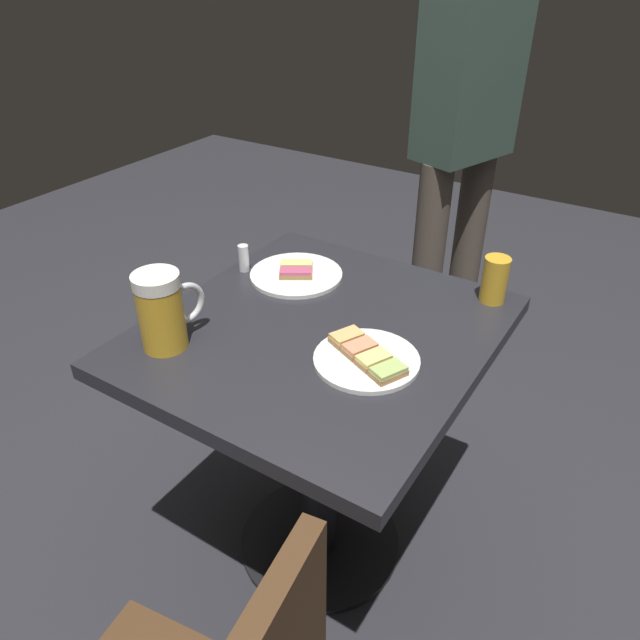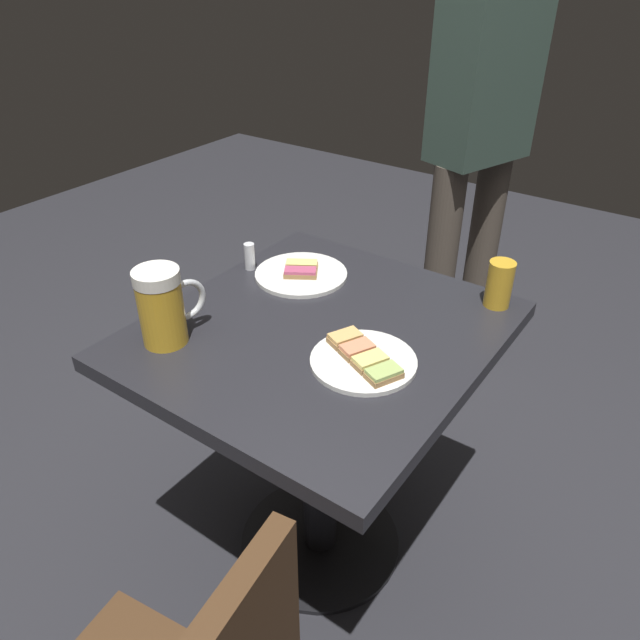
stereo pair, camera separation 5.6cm
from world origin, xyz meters
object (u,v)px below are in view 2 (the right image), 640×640
(patron_standing, at_px, (480,128))
(beer_glass_small, at_px, (499,284))
(plate_far, at_px, (301,273))
(plate_near, at_px, (363,359))
(salt_shaker, at_px, (250,256))
(beer_mug, at_px, (163,306))

(patron_standing, bearing_deg, beer_glass_small, 45.87)
(beer_glass_small, relative_size, patron_standing, 0.07)
(patron_standing, bearing_deg, plate_far, 10.95)
(plate_near, xyz_separation_m, salt_shaker, (0.18, 0.45, 0.02))
(plate_far, height_order, beer_glass_small, beer_glass_small)
(plate_near, height_order, beer_glass_small, beer_glass_small)
(beer_mug, distance_m, patron_standing, 1.22)
(plate_far, xyz_separation_m, patron_standing, (0.81, -0.10, 0.20))
(patron_standing, bearing_deg, plate_near, 30.12)
(salt_shaker, height_order, patron_standing, patron_standing)
(plate_near, bearing_deg, patron_standing, 12.02)
(salt_shaker, bearing_deg, plate_near, -111.52)
(salt_shaker, bearing_deg, beer_mug, -168.06)
(beer_mug, relative_size, beer_glass_small, 1.52)
(beer_glass_small, relative_size, salt_shaker, 1.58)
(plate_near, distance_m, beer_glass_small, 0.40)
(beer_mug, xyz_separation_m, patron_standing, (1.20, -0.16, 0.12))
(salt_shaker, xyz_separation_m, patron_standing, (0.86, -0.23, 0.17))
(beer_glass_small, distance_m, salt_shaker, 0.61)
(plate_near, height_order, plate_far, same)
(plate_near, bearing_deg, beer_glass_small, -19.23)
(plate_far, bearing_deg, salt_shaker, 108.31)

